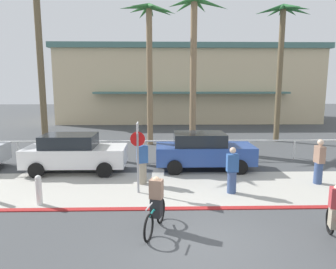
{
  "coord_description": "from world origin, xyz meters",
  "views": [
    {
      "loc": [
        -1.02,
        -7.21,
        3.96
      ],
      "look_at": [
        -0.7,
        6.0,
        1.75
      ],
      "focal_mm": 33.71,
      "sensor_mm": 36.0,
      "label": 1
    }
  ],
  "objects_px": {
    "palm_tree_3": "(194,41)",
    "cyclist_teal_0": "(156,205)",
    "bollard_3": "(39,190)",
    "palm_tree_1": "(38,31)",
    "palm_tree_4": "(282,38)",
    "car_white_1": "(74,153)",
    "car_blue_2": "(203,151)",
    "palm_tree_2": "(150,38)",
    "pedestrian_0": "(319,163)",
    "stop_sign_bike_lane": "(138,147)",
    "pedestrian_2": "(232,172)",
    "pedestrian_1": "(142,163)"
  },
  "relations": [
    {
      "from": "palm_tree_4",
      "to": "cyclist_teal_0",
      "type": "xyz_separation_m",
      "value": [
        -7.99,
        -12.73,
        -6.03
      ]
    },
    {
      "from": "car_white_1",
      "to": "car_blue_2",
      "type": "xyz_separation_m",
      "value": [
        5.77,
        0.28,
        0.0
      ]
    },
    {
      "from": "car_blue_2",
      "to": "pedestrian_2",
      "type": "height_order",
      "value": "same"
    },
    {
      "from": "palm_tree_3",
      "to": "pedestrian_2",
      "type": "bearing_deg",
      "value": -84.73
    },
    {
      "from": "bollard_3",
      "to": "palm_tree_1",
      "type": "distance_m",
      "value": 10.77
    },
    {
      "from": "cyclist_teal_0",
      "to": "palm_tree_1",
      "type": "bearing_deg",
      "value": 123.03
    },
    {
      "from": "palm_tree_1",
      "to": "stop_sign_bike_lane",
      "type": "bearing_deg",
      "value": -50.89
    },
    {
      "from": "cyclist_teal_0",
      "to": "palm_tree_4",
      "type": "bearing_deg",
      "value": 57.9
    },
    {
      "from": "palm_tree_3",
      "to": "palm_tree_2",
      "type": "bearing_deg",
      "value": 143.65
    },
    {
      "from": "stop_sign_bike_lane",
      "to": "palm_tree_1",
      "type": "height_order",
      "value": "palm_tree_1"
    },
    {
      "from": "car_blue_2",
      "to": "bollard_3",
      "type": "bearing_deg",
      "value": -145.15
    },
    {
      "from": "palm_tree_1",
      "to": "car_blue_2",
      "type": "distance_m",
      "value": 11.31
    },
    {
      "from": "palm_tree_1",
      "to": "cyclist_teal_0",
      "type": "height_order",
      "value": "palm_tree_1"
    },
    {
      "from": "car_white_1",
      "to": "pedestrian_1",
      "type": "distance_m",
      "value": 3.58
    },
    {
      "from": "bollard_3",
      "to": "pedestrian_1",
      "type": "height_order",
      "value": "pedestrian_1"
    },
    {
      "from": "palm_tree_3",
      "to": "palm_tree_4",
      "type": "relative_size",
      "value": 0.97
    },
    {
      "from": "stop_sign_bike_lane",
      "to": "cyclist_teal_0",
      "type": "height_order",
      "value": "stop_sign_bike_lane"
    },
    {
      "from": "stop_sign_bike_lane",
      "to": "pedestrian_0",
      "type": "bearing_deg",
      "value": 6.94
    },
    {
      "from": "palm_tree_1",
      "to": "pedestrian_0",
      "type": "height_order",
      "value": "palm_tree_1"
    },
    {
      "from": "pedestrian_0",
      "to": "pedestrian_1",
      "type": "relative_size",
      "value": 0.99
    },
    {
      "from": "car_white_1",
      "to": "cyclist_teal_0",
      "type": "xyz_separation_m",
      "value": [
        3.68,
        -5.66,
        -0.18
      ]
    },
    {
      "from": "palm_tree_3",
      "to": "cyclist_teal_0",
      "type": "xyz_separation_m",
      "value": [
        -2.01,
        -9.96,
        -5.49
      ]
    },
    {
      "from": "stop_sign_bike_lane",
      "to": "bollard_3",
      "type": "distance_m",
      "value": 3.51
    },
    {
      "from": "bollard_3",
      "to": "palm_tree_2",
      "type": "distance_m",
      "value": 12.15
    },
    {
      "from": "pedestrian_2",
      "to": "palm_tree_2",
      "type": "bearing_deg",
      "value": 109.33
    },
    {
      "from": "pedestrian_0",
      "to": "cyclist_teal_0",
      "type": "bearing_deg",
      "value": -149.49
    },
    {
      "from": "car_white_1",
      "to": "cyclist_teal_0",
      "type": "relative_size",
      "value": 2.5
    },
    {
      "from": "palm_tree_4",
      "to": "pedestrian_1",
      "type": "distance_m",
      "value": 13.66
    },
    {
      "from": "palm_tree_1",
      "to": "pedestrian_2",
      "type": "xyz_separation_m",
      "value": [
        9.29,
        -7.42,
        -5.96
      ]
    },
    {
      "from": "cyclist_teal_0",
      "to": "pedestrian_1",
      "type": "height_order",
      "value": "pedestrian_1"
    },
    {
      "from": "car_blue_2",
      "to": "pedestrian_0",
      "type": "height_order",
      "value": "pedestrian_0"
    },
    {
      "from": "stop_sign_bike_lane",
      "to": "palm_tree_4",
      "type": "distance_m",
      "value": 14.07
    },
    {
      "from": "cyclist_teal_0",
      "to": "pedestrian_2",
      "type": "relative_size",
      "value": 1.04
    },
    {
      "from": "stop_sign_bike_lane",
      "to": "bollard_3",
      "type": "relative_size",
      "value": 2.56
    },
    {
      "from": "palm_tree_4",
      "to": "pedestrian_1",
      "type": "xyz_separation_m",
      "value": [
        -8.56,
        -8.86,
        -5.88
      ]
    },
    {
      "from": "bollard_3",
      "to": "palm_tree_4",
      "type": "height_order",
      "value": "palm_tree_4"
    },
    {
      "from": "bollard_3",
      "to": "car_white_1",
      "type": "height_order",
      "value": "car_white_1"
    },
    {
      "from": "palm_tree_4",
      "to": "pedestrian_0",
      "type": "height_order",
      "value": "palm_tree_4"
    },
    {
      "from": "palm_tree_3",
      "to": "car_blue_2",
      "type": "bearing_deg",
      "value": -88.94
    },
    {
      "from": "palm_tree_1",
      "to": "car_blue_2",
      "type": "relative_size",
      "value": 2.2
    },
    {
      "from": "stop_sign_bike_lane",
      "to": "car_white_1",
      "type": "height_order",
      "value": "stop_sign_bike_lane"
    },
    {
      "from": "pedestrian_1",
      "to": "palm_tree_3",
      "type": "bearing_deg",
      "value": 66.99
    },
    {
      "from": "stop_sign_bike_lane",
      "to": "palm_tree_2",
      "type": "relative_size",
      "value": 0.3
    },
    {
      "from": "car_white_1",
      "to": "bollard_3",
      "type": "bearing_deg",
      "value": -92.08
    },
    {
      "from": "palm_tree_2",
      "to": "palm_tree_1",
      "type": "bearing_deg",
      "value": -164.85
    },
    {
      "from": "bollard_3",
      "to": "cyclist_teal_0",
      "type": "distance_m",
      "value": 4.24
    },
    {
      "from": "cyclist_teal_0",
      "to": "bollard_3",
      "type": "bearing_deg",
      "value": 154.46
    },
    {
      "from": "palm_tree_4",
      "to": "pedestrian_0",
      "type": "xyz_separation_m",
      "value": [
        -1.69,
        -9.02,
        -5.89
      ]
    },
    {
      "from": "palm_tree_2",
      "to": "pedestrian_0",
      "type": "relative_size",
      "value": 4.84
    },
    {
      "from": "palm_tree_2",
      "to": "car_blue_2",
      "type": "distance_m",
      "value": 8.6
    }
  ]
}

